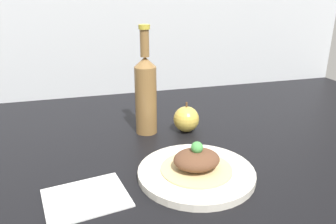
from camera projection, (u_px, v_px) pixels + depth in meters
The scene contains 6 objects.
ground_plane at pixel (179, 153), 86.90cm from camera, with size 180.00×110.00×4.00cm, color black.
plate at pixel (196, 172), 72.02cm from camera, with size 25.74×25.74×1.95cm.
plated_food at pixel (197, 161), 71.08cm from camera, with size 15.75×15.75×6.69cm.
cider_bottle at pixel (146, 93), 91.21cm from camera, with size 6.11×6.11×30.39cm.
apple at pixel (186, 119), 94.67cm from camera, with size 7.45×7.45×8.87cm.
napkin at pixel (86, 197), 64.28cm from camera, with size 17.77×15.59×0.80cm.
Camera 1 is at (-24.27, -73.98, 38.24)cm, focal length 35.00 mm.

